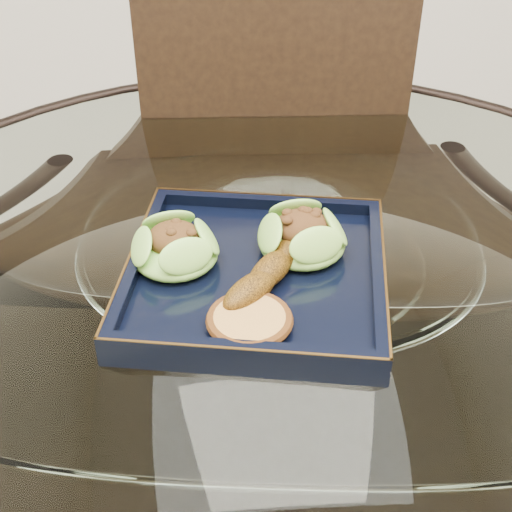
{
  "coord_description": "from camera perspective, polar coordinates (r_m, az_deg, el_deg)",
  "views": [
    {
      "loc": [
        -0.07,
        -0.62,
        1.24
      ],
      "look_at": [
        -0.03,
        -0.03,
        0.8
      ],
      "focal_mm": 50.0,
      "sensor_mm": 36.0,
      "label": 1
    }
  ],
  "objects": [
    {
      "name": "crumb_patty",
      "position": [
        0.68,
        -0.52,
        -5.27
      ],
      "size": [
        0.08,
        0.08,
        0.01
      ],
      "primitive_type": "cylinder",
      "rotation": [
        0.0,
        0.0,
        -0.1
      ],
      "color": "gold",
      "rests_on": "navy_plate"
    },
    {
      "name": "lettuce_wrap_right",
      "position": [
        0.78,
        3.71,
        1.41
      ],
      "size": [
        0.11,
        0.11,
        0.03
      ],
      "primitive_type": "ellipsoid",
      "rotation": [
        0.0,
        0.0,
        -0.25
      ],
      "color": "#74AC32",
      "rests_on": "navy_plate"
    },
    {
      "name": "lettuce_wrap_left",
      "position": [
        0.76,
        -6.49,
        0.5
      ],
      "size": [
        0.11,
        0.11,
        0.03
      ],
      "primitive_type": "ellipsoid",
      "rotation": [
        0.0,
        0.0,
        -0.16
      ],
      "color": "#6CA931",
      "rests_on": "navy_plate"
    },
    {
      "name": "navy_plate",
      "position": [
        0.76,
        0.0,
        -1.82
      ],
      "size": [
        0.31,
        0.31,
        0.02
      ],
      "primitive_type": "cube",
      "rotation": [
        0.0,
        0.0,
        -0.17
      ],
      "color": "black",
      "rests_on": "dining_table"
    },
    {
      "name": "dining_chair",
      "position": [
        1.14,
        1.71,
        -0.24
      ],
      "size": [
        0.45,
        0.45,
        1.01
      ],
      "rotation": [
        0.0,
        0.0,
        -0.04
      ],
      "color": "black",
      "rests_on": "ground"
    },
    {
      "name": "roasted_plantain",
      "position": [
        0.73,
        1.22,
        -1.07
      ],
      "size": [
        0.11,
        0.14,
        0.03
      ],
      "primitive_type": "ellipsoid",
      "rotation": [
        0.0,
        0.0,
        0.95
      ],
      "color": "brown",
      "rests_on": "navy_plate"
    },
    {
      "name": "dining_table",
      "position": [
        0.9,
        1.61,
        -9.5
      ],
      "size": [
        1.13,
        1.13,
        0.77
      ],
      "color": "white",
      "rests_on": "ground"
    }
  ]
}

